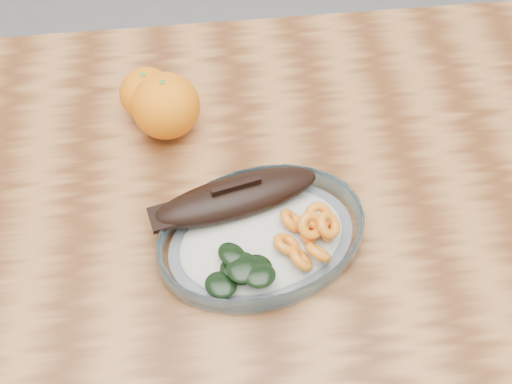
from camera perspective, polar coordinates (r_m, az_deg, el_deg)
dining_table at (r=0.85m, az=-7.28°, el=-8.59°), size 1.20×0.80×0.75m
plated_meal at (r=0.74m, az=0.42°, el=-3.71°), size 0.54×0.54×0.07m
orange_left at (r=0.84m, az=-8.02°, el=7.58°), size 0.09×0.09×0.09m
orange_right at (r=0.87m, az=-9.67°, el=8.60°), size 0.07×0.07×0.07m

